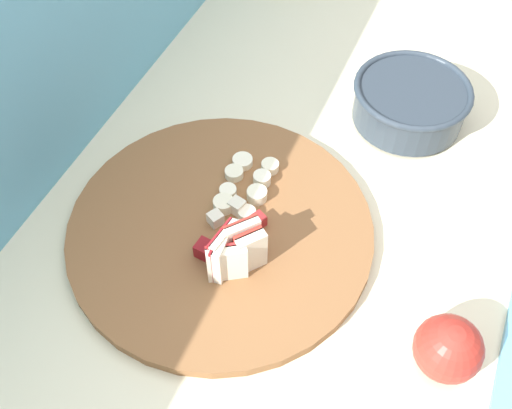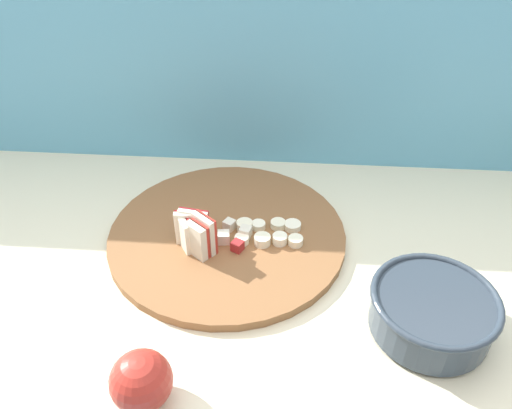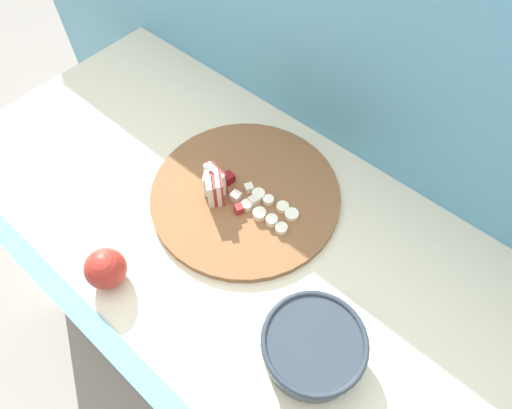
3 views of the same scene
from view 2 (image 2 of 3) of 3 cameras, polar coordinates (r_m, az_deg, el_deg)
The scene contains 7 objects.
tile_backsplash at distance 1.22m, azimuth 0.60°, elevation -3.52°, with size 2.40×0.04×1.37m, color #5BA3C1.
cutting_board at distance 0.87m, azimuth -3.26°, elevation -3.46°, with size 0.40×0.40×0.02m, color brown.
apple_wedge_fan at distance 0.82m, azimuth -7.01°, elevation -3.12°, with size 0.08×0.06×0.07m.
apple_dice_pile at distance 0.85m, azimuth -4.72°, elevation -3.34°, with size 0.11×0.08×0.02m.
banana_slice_rows at distance 0.85m, azimuth 1.40°, elevation -3.19°, with size 0.11×0.07×0.02m.
ceramic_bowl at distance 0.75m, azimuth 19.24°, elevation -11.26°, with size 0.18×0.18×0.07m.
whole_apple at distance 0.66m, azimuth -12.82°, elevation -18.84°, with size 0.08×0.08×0.08m, color #B22D23.
Camera 2 is at (0.06, -0.57, 1.49)m, focal length 35.46 mm.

